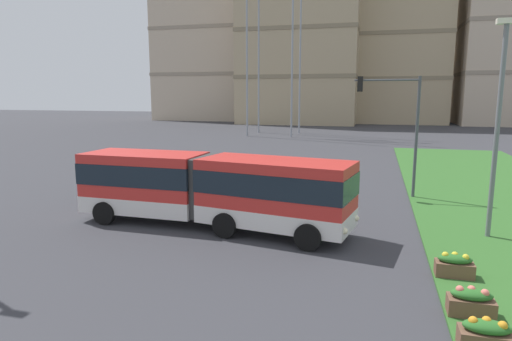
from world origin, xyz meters
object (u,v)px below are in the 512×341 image
object	(u,v)px
apartment_tower_centre	(402,17)
apartment_tower_eastcentre	(509,27)
streetlight_median	(498,121)
traffic_light_far_right	(397,116)
articulated_bus	(211,188)
flower_planter_3	(471,302)
apartment_tower_westcentre	(302,13)
car_black_sedan	(145,184)
flower_planter_2	(486,335)
flower_planter_4	(455,265)
apartment_tower_west	(213,34)

from	to	relation	value
apartment_tower_centre	apartment_tower_eastcentre	distance (m)	19.23
streetlight_median	traffic_light_far_right	bearing A→B (deg)	117.47
traffic_light_far_right	streetlight_median	size ratio (longest dim) A/B	0.79
traffic_light_far_right	apartment_tower_eastcentre	size ratio (longest dim) A/B	0.18
articulated_bus	flower_planter_3	world-z (taller)	articulated_bus
articulated_bus	apartment_tower_westcentre	bearing A→B (deg)	96.52
flower_planter_3	car_black_sedan	bearing A→B (deg)	145.97
flower_planter_2	flower_planter_4	xyz separation A→B (m)	(0.00, 4.11, 0.00)
flower_planter_4	apartment_tower_eastcentre	bearing A→B (deg)	75.74
flower_planter_4	traffic_light_far_right	size ratio (longest dim) A/B	0.17
streetlight_median	apartment_tower_westcentre	size ratio (longest dim) A/B	0.20
apartment_tower_westcentre	apartment_tower_eastcentre	world-z (taller)	apartment_tower_westcentre
flower_planter_2	car_black_sedan	bearing A→B (deg)	141.80
car_black_sedan	articulated_bus	bearing A→B (deg)	-37.33
flower_planter_2	apartment_tower_eastcentre	bearing A→B (deg)	76.41
articulated_bus	car_black_sedan	bearing A→B (deg)	142.67
flower_planter_4	apartment_tower_westcentre	distance (m)	79.00
apartment_tower_west	car_black_sedan	bearing A→B (deg)	-72.29
apartment_tower_centre	flower_planter_3	bearing A→B (deg)	-90.94
articulated_bus	flower_planter_4	size ratio (longest dim) A/B	10.87
flower_planter_2	flower_planter_4	size ratio (longest dim) A/B	1.00
car_black_sedan	apartment_tower_westcentre	size ratio (longest dim) A/B	0.11
flower_planter_4	articulated_bus	bearing A→B (deg)	160.94
apartment_tower_westcentre	traffic_light_far_right	bearing A→B (deg)	-76.07
car_black_sedan	flower_planter_2	size ratio (longest dim) A/B	4.09
articulated_bus	traffic_light_far_right	world-z (taller)	traffic_light_far_right
flower_planter_4	apartment_tower_centre	bearing A→B (deg)	89.03
apartment_tower_centre	car_black_sedan	bearing A→B (deg)	-102.41
apartment_tower_eastcentre	car_black_sedan	bearing A→B (deg)	-115.54
flower_planter_2	apartment_tower_westcentre	world-z (taller)	apartment_tower_westcentre
car_black_sedan	apartment_tower_westcentre	xyz separation A→B (m)	(-2.69, 67.06, 20.20)
apartment_tower_centre	articulated_bus	bearing A→B (deg)	-97.76
flower_planter_2	flower_planter_4	distance (m)	4.11
car_black_sedan	traffic_light_far_right	bearing A→B (deg)	15.52
car_black_sedan	apartment_tower_west	xyz separation A→B (m)	(-23.96, 75.03, 18.07)
flower_planter_4	apartment_tower_west	distance (m)	92.67
apartment_tower_west	apartment_tower_eastcentre	world-z (taller)	apartment_tower_west
articulated_bus	streetlight_median	world-z (taller)	streetlight_median
traffic_light_far_right	apartment_tower_westcentre	xyz separation A→B (m)	(-15.74, 63.44, 16.57)
flower_planter_4	apartment_tower_eastcentre	size ratio (longest dim) A/B	0.03
flower_planter_3	apartment_tower_eastcentre	bearing A→B (deg)	76.16
car_black_sedan	apartment_tower_eastcentre	bearing A→B (deg)	64.46
flower_planter_3	traffic_light_far_right	distance (m)	14.04
flower_planter_2	apartment_tower_centre	size ratio (longest dim) A/B	0.03
apartment_tower_centre	traffic_light_far_right	bearing A→B (deg)	-92.32
traffic_light_far_right	apartment_tower_west	size ratio (longest dim) A/B	0.17
articulated_bus	traffic_light_far_right	xyz separation A→B (m)	(7.60, 7.78, 2.73)
articulated_bus	apartment_tower_centre	xyz separation A→B (m)	(10.37, 76.04, 18.61)
articulated_bus	traffic_light_far_right	size ratio (longest dim) A/B	1.85
articulated_bus	apartment_tower_eastcentre	size ratio (longest dim) A/B	0.34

